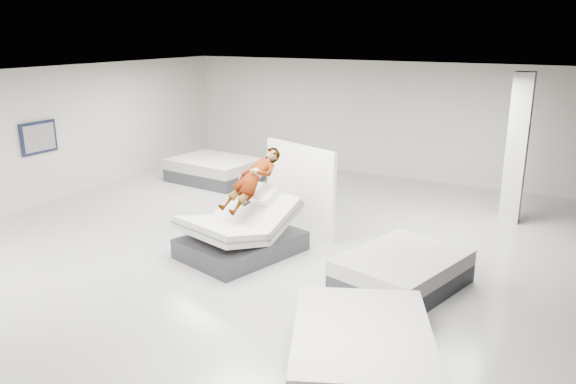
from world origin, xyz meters
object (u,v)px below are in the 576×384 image
Objects in this scene: person at (253,188)px; remote at (247,203)px; flat_bed_right_far at (402,271)px; wall_poster at (39,138)px; hero_bed at (241,234)px; flat_bed_left_far at (215,170)px; column at (517,149)px; flat_bed_right_near at (362,351)px; divider_panel at (300,189)px.

person is 0.45m from remote.
flat_bed_right_far is 2.46× the size of wall_poster.
hero_bed is 5.38m from flat_bed_left_far.
flat_bed_right_far is (3.05, 0.08, -0.11)m from hero_bed.
column is at bearing 64.19° from remote.
wall_poster is at bearing 162.84° from flat_bed_right_near.
flat_bed_right_near is at bearing -36.15° from hero_bed.
remote is 4.01m from flat_bed_right_near.
hero_bed reaches higher than flat_bed_right_far.
flat_bed_right_far is 0.97× the size of flat_bed_left_far.
person is 3.12m from flat_bed_right_far.
remote is 5.95m from column.
divider_panel is at bearing -31.48° from flat_bed_left_far.
hero_bed is at bearing 143.85° from flat_bed_right_near.
wall_poster is (-8.91, 0.31, 1.32)m from flat_bed_right_far.
wall_poster is (-5.86, 0.39, 1.21)m from hero_bed.
flat_bed_left_far is (-3.75, 4.14, -0.73)m from remote.
column is at bearing 76.58° from flat_bed_right_far.
flat_bed_right_near is 7.01m from column.
remote is at bearing -4.58° from wall_poster.
wall_poster reaches higher than hero_bed.
flat_bed_right_near is 2.79× the size of wall_poster.
remote is 0.06× the size of flat_bed_left_far.
column reaches higher than flat_bed_left_far.
hero_bed is 0.75× the size of column.
flat_bed_left_far is at bearing 169.02° from divider_panel.
person reaches higher than flat_bed_right_far.
hero_bed is 2.52× the size of wall_poster.
divider_panel is (0.15, 1.75, -0.14)m from remote.
column is 3.37× the size of wall_poster.
flat_bed_right_far is at bearing 10.85° from person.
flat_bed_left_far is at bearing 147.19° from remote.
wall_poster reaches higher than flat_bed_left_far.
remote is 2.95m from flat_bed_right_far.
column is (4.07, 4.39, 1.21)m from hero_bed.
divider_panel reaches higher than hero_bed.
column is (1.03, 4.31, 1.32)m from flat_bed_right_far.
divider_panel is (0.36, 1.65, 0.52)m from hero_bed.
hero_bed is 0.69m from remote.
flat_bed_left_far is (-6.60, 3.96, 0.03)m from flat_bed_right_far.
flat_bed_left_far is 7.74m from column.
hero_bed is at bearing -90.00° from person.
flat_bed_left_far is at bearing 149.11° from person.
hero_bed is at bearing -178.40° from flat_bed_right_far.
hero_bed is at bearing 169.72° from remote.
hero_bed is at bearing -3.81° from wall_poster.
person is 11.02× the size of remote.
flat_bed_right_far is (2.97, -0.21, -0.93)m from person.
remote is (0.12, -0.39, -0.17)m from person.
column is at bearing 56.87° from divider_panel.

